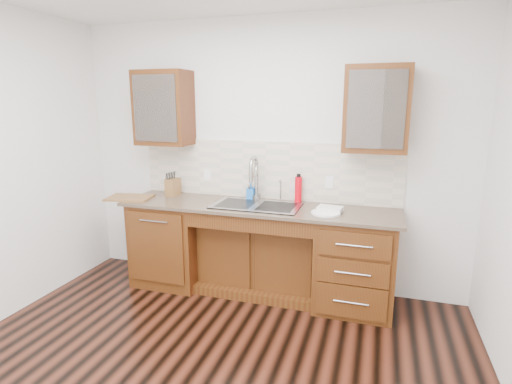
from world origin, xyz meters
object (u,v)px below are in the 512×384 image
(knife_block, at_px, (173,187))
(cutting_board, at_px, (129,198))
(plate, at_px, (326,213))
(soap_bottle, at_px, (251,191))
(water_bottle, at_px, (298,190))

(knife_block, distance_m, cutting_board, 0.46)
(plate, xyz_separation_m, cutting_board, (-2.02, -0.04, 0.00))
(soap_bottle, height_order, plate, soap_bottle)
(cutting_board, bearing_deg, plate, 1.01)
(plate, bearing_deg, knife_block, 172.21)
(plate, height_order, knife_block, knife_block)
(soap_bottle, xyz_separation_m, plate, (0.81, -0.31, -0.08))
(soap_bottle, bearing_deg, cutting_board, -163.39)
(soap_bottle, relative_size, cutting_board, 0.39)
(water_bottle, bearing_deg, soap_bottle, -178.26)
(knife_block, bearing_deg, water_bottle, 9.31)
(cutting_board, bearing_deg, knife_block, 35.91)
(soap_bottle, relative_size, plate, 0.65)
(soap_bottle, distance_m, knife_block, 0.85)
(plate, bearing_deg, cutting_board, -178.99)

